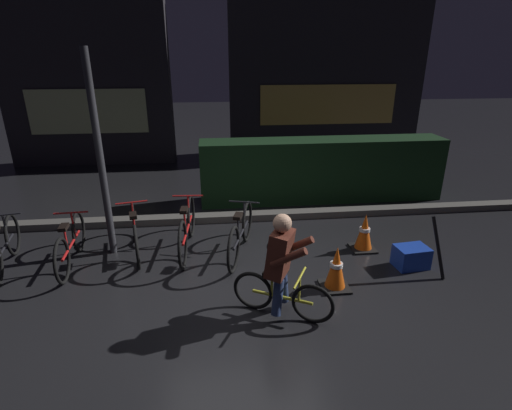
# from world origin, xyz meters

# --- Properties ---
(ground_plane) EXTENTS (40.00, 40.00, 0.00)m
(ground_plane) POSITION_xyz_m (0.00, 0.00, 0.00)
(ground_plane) COLOR black
(sidewalk_curb) EXTENTS (12.00, 0.24, 0.12)m
(sidewalk_curb) POSITION_xyz_m (0.00, 2.20, 0.06)
(sidewalk_curb) COLOR #56544F
(sidewalk_curb) RESTS_ON ground
(hedge_row) EXTENTS (4.80, 0.70, 1.23)m
(hedge_row) POSITION_xyz_m (1.80, 3.10, 0.61)
(hedge_row) COLOR black
(hedge_row) RESTS_ON ground
(storefront_left) EXTENTS (4.15, 0.54, 4.85)m
(storefront_left) POSITION_xyz_m (-3.44, 6.50, 2.41)
(storefront_left) COLOR #262328
(storefront_left) RESTS_ON ground
(storefront_right) EXTENTS (5.58, 0.54, 4.98)m
(storefront_right) POSITION_xyz_m (2.98, 7.20, 2.48)
(storefront_right) COLOR #262328
(storefront_right) RESTS_ON ground
(street_post) EXTENTS (0.10, 0.10, 2.88)m
(street_post) POSITION_xyz_m (-1.89, 1.20, 1.44)
(street_post) COLOR #2D2D33
(street_post) RESTS_ON ground
(parked_bike_leftmost) EXTENTS (0.46, 1.53, 0.72)m
(parked_bike_leftmost) POSITION_xyz_m (-3.23, 0.86, 0.33)
(parked_bike_leftmost) COLOR black
(parked_bike_leftmost) RESTS_ON ground
(parked_bike_left_mid) EXTENTS (0.46, 1.51, 0.70)m
(parked_bike_left_mid) POSITION_xyz_m (-2.36, 0.88, 0.32)
(parked_bike_left_mid) COLOR black
(parked_bike_left_mid) RESTS_ON ground
(parked_bike_center_left) EXTENTS (0.47, 1.54, 0.72)m
(parked_bike_center_left) POSITION_xyz_m (-1.53, 1.15, 0.33)
(parked_bike_center_left) COLOR black
(parked_bike_center_left) RESTS_ON ground
(parked_bike_center_right) EXTENTS (0.46, 1.70, 0.78)m
(parked_bike_center_right) POSITION_xyz_m (-0.77, 1.14, 0.35)
(parked_bike_center_right) COLOR black
(parked_bike_center_right) RESTS_ON ground
(parked_bike_right_mid) EXTENTS (0.54, 1.56, 0.74)m
(parked_bike_right_mid) POSITION_xyz_m (0.01, 0.92, 0.34)
(parked_bike_right_mid) COLOR black
(parked_bike_right_mid) RESTS_ON ground
(traffic_cone_near) EXTENTS (0.36, 0.36, 0.58)m
(traffic_cone_near) POSITION_xyz_m (1.13, -0.10, 0.28)
(traffic_cone_near) COLOR black
(traffic_cone_near) RESTS_ON ground
(traffic_cone_far) EXTENTS (0.36, 0.36, 0.57)m
(traffic_cone_far) POSITION_xyz_m (1.87, 0.87, 0.28)
(traffic_cone_far) COLOR black
(traffic_cone_far) RESTS_ON ground
(blue_crate) EXTENTS (0.47, 0.36, 0.30)m
(blue_crate) POSITION_xyz_m (2.34, 0.30, 0.15)
(blue_crate) COLOR #193DB7
(blue_crate) RESTS_ON ground
(cyclist) EXTENTS (1.07, 0.67, 1.25)m
(cyclist) POSITION_xyz_m (0.35, -0.54, 0.63)
(cyclist) COLOR black
(cyclist) RESTS_ON ground
(closed_umbrella) EXTENTS (0.21, 0.30, 0.82)m
(closed_umbrella) POSITION_xyz_m (2.55, 0.05, 0.41)
(closed_umbrella) COLOR black
(closed_umbrella) RESTS_ON ground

